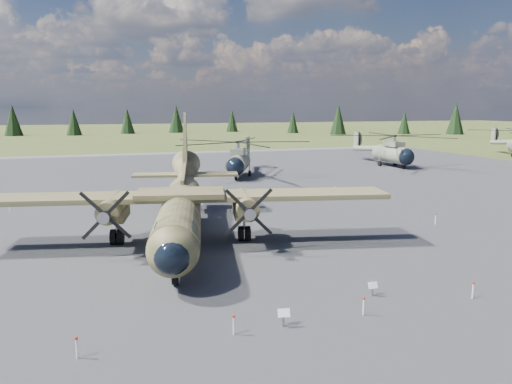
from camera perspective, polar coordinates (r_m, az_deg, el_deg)
name	(u,v)px	position (r m, az deg, el deg)	size (l,w,h in m)	color
ground	(235,242)	(34.34, -2.44, -5.76)	(500.00, 500.00, 0.00)	#455224
apron	(202,213)	(43.76, -6.13, -2.43)	(120.00, 120.00, 0.04)	slate
transport_plane	(181,203)	(34.53, -8.56, -1.29)	(27.74, 24.88, 9.17)	#30381E
helicopter_near	(239,151)	(65.55, -2.01, 4.66)	(24.78, 24.78, 4.79)	gray
helicopter_mid	(392,144)	(80.00, 15.32, 5.30)	(19.80, 23.11, 4.94)	gray
info_placard_left	(284,315)	(21.59, 3.18, -13.83)	(0.54, 0.31, 0.81)	gray
info_placard_right	(373,287)	(25.42, 13.19, -10.49)	(0.47, 0.22, 0.73)	gray
barrier_fence	(228,236)	(34.01, -3.16, -5.04)	(33.12, 29.62, 0.85)	white
treeline	(195,178)	(30.85, -7.01, 1.55)	(312.38, 306.77, 10.96)	black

